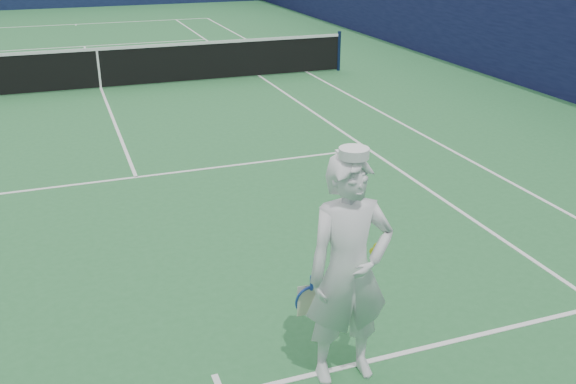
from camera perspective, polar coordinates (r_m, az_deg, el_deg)
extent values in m
plane|color=#296C38|center=(16.65, -16.28, 8.79)|extent=(80.00, 80.00, 0.00)
cube|color=white|center=(28.34, -18.37, 13.97)|extent=(11.03, 0.06, 0.01)
cube|color=white|center=(17.83, 1.78, 10.56)|extent=(0.06, 23.83, 0.01)
cube|color=white|center=(17.38, -2.49, 10.23)|extent=(0.06, 23.77, 0.01)
cube|color=white|center=(22.92, -17.66, 12.24)|extent=(8.23, 0.06, 0.01)
cube|color=white|center=(10.52, -13.35, 1.28)|extent=(8.23, 0.06, 0.01)
cube|color=white|center=(16.64, -16.28, 8.80)|extent=(0.06, 12.80, 0.01)
cube|color=white|center=(28.19, -18.35, 13.93)|extent=(0.06, 0.30, 0.01)
cylinder|color=#141E4C|center=(18.07, 4.55, 12.38)|extent=(0.09, 0.09, 1.07)
cube|color=black|center=(16.54, -16.47, 10.47)|extent=(12.79, 0.02, 0.92)
cube|color=white|center=(16.46, -16.65, 12.06)|extent=(12.79, 0.04, 0.07)
cube|color=white|center=(16.55, -16.46, 10.37)|extent=(0.05, 0.03, 0.94)
imported|color=white|center=(5.44, 5.44, -7.09)|extent=(0.78, 0.53, 2.07)
cylinder|color=white|center=(5.00, 5.88, 3.47)|extent=(0.24, 0.24, 0.08)
cube|color=white|center=(5.12, 5.32, 3.62)|extent=(0.19, 0.11, 0.02)
cylinder|color=navy|center=(5.39, 2.36, -6.74)|extent=(0.04, 0.09, 0.22)
cube|color=navy|center=(5.53, 2.10, -8.08)|extent=(0.02, 0.02, 0.14)
torus|color=navy|center=(5.68, 1.90, -9.56)|extent=(0.30, 0.11, 0.29)
cube|color=beige|center=(5.68, 1.90, -9.56)|extent=(0.22, 0.02, 0.30)
sphere|color=#CBD618|center=(5.56, 7.59, -5.26)|extent=(0.07, 0.07, 0.07)
sphere|color=#CBD618|center=(5.58, 7.94, -4.83)|extent=(0.07, 0.07, 0.07)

